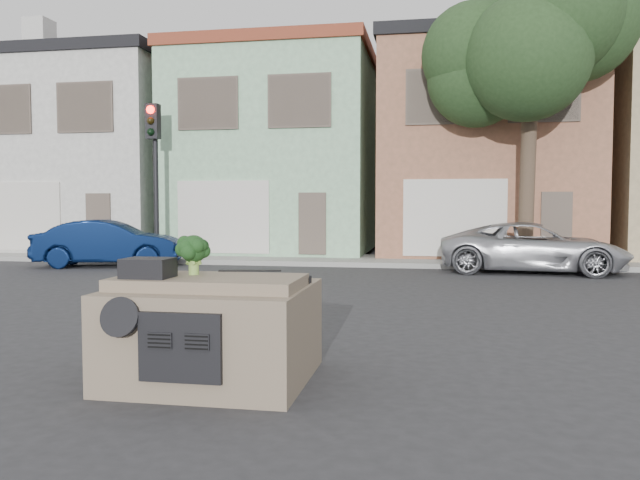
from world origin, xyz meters
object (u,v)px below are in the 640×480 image
(silver_pickup, at_px, (533,273))
(navy_sedan, at_px, (110,266))
(broccoli, at_px, (194,254))
(traffic_signal, at_px, (155,183))

(silver_pickup, bearing_deg, navy_sedan, 96.38)
(navy_sedan, height_order, broccoli, broccoli)
(navy_sedan, relative_size, broccoli, 9.84)
(navy_sedan, relative_size, silver_pickup, 0.86)
(navy_sedan, distance_m, silver_pickup, 12.31)
(silver_pickup, xyz_separation_m, broccoli, (-5.23, -11.47, 1.34))
(silver_pickup, xyz_separation_m, traffic_signal, (-11.50, 1.03, 2.55))
(traffic_signal, relative_size, broccoli, 11.79)
(traffic_signal, bearing_deg, silver_pickup, -5.10)
(navy_sedan, height_order, traffic_signal, traffic_signal)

